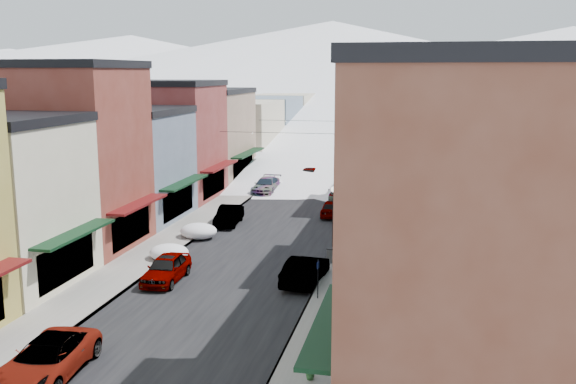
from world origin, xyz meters
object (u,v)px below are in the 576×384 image
at_px(trash_can, 330,255).
at_px(streetlamp_near, 333,213).
at_px(car_white_suv, 47,359).
at_px(car_dark_hatch, 229,216).
at_px(car_green_sedan, 305,270).
at_px(car_silver_sedan, 166,268).

height_order(trash_can, streetlamp_near, streetlamp_near).
xyz_separation_m(car_white_suv, trash_can, (8.76, 17.01, -0.14)).
distance_m(car_white_suv, car_dark_hatch, 25.85).
bearing_deg(trash_can, car_white_suv, -117.24).
xyz_separation_m(car_dark_hatch, car_green_sedan, (8.32, -12.60, 0.04)).
relative_size(car_green_sedan, trash_can, 5.15).
xyz_separation_m(car_silver_sedan, trash_can, (8.70, 5.07, -0.15)).
relative_size(car_silver_sedan, trash_can, 4.93).
xyz_separation_m(car_green_sedan, trash_can, (0.90, 3.77, -0.16)).
height_order(car_dark_hatch, car_green_sedan, car_green_sedan).
distance_m(car_white_suv, trash_can, 19.14).
bearing_deg(car_dark_hatch, streetlamp_near, -43.66).
bearing_deg(car_white_suv, streetlamp_near, 60.43).
bearing_deg(trash_can, streetlamp_near, 90.00).
bearing_deg(car_green_sedan, car_white_suv, 66.05).
distance_m(car_white_suv, car_silver_sedan, 11.94).
bearing_deg(trash_can, car_dark_hatch, 136.25).
relative_size(car_silver_sedan, car_dark_hatch, 1.01).
relative_size(car_dark_hatch, car_green_sedan, 0.95).
distance_m(car_green_sedan, trash_can, 3.88).
bearing_deg(streetlamp_near, trash_can, -90.00).
bearing_deg(streetlamp_near, car_silver_sedan, -144.22).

